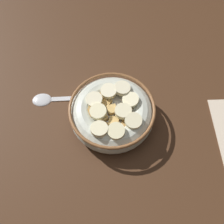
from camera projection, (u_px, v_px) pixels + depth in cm
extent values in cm
cube|color=#472B19|center=(112.00, 121.00, 51.73)|extent=(123.34, 123.34, 2.00)
cylinder|color=beige|center=(112.00, 118.00, 50.58)|extent=(8.96, 8.96, 0.60)
torus|color=beige|center=(112.00, 113.00, 48.72)|extent=(16.29, 16.29, 4.83)
torus|color=brown|center=(112.00, 108.00, 46.87)|extent=(16.40, 16.40, 0.60)
cylinder|color=white|center=(112.00, 111.00, 48.00)|extent=(13.39, 13.39, 0.40)
cube|color=tan|center=(102.00, 118.00, 46.74)|extent=(2.51, 2.54, 1.05)
cube|color=tan|center=(91.00, 104.00, 47.82)|extent=(2.43, 2.43, 0.82)
cube|color=#AD7F42|center=(126.00, 125.00, 45.78)|extent=(2.25, 2.31, 1.03)
cube|color=tan|center=(123.00, 135.00, 45.14)|extent=(2.24, 2.30, 1.04)
cube|color=tan|center=(108.00, 95.00, 48.91)|extent=(2.54, 2.55, 0.91)
cube|color=tan|center=(136.00, 127.00, 45.61)|extent=(2.20, 2.21, 0.84)
cube|color=tan|center=(114.00, 122.00, 46.09)|extent=(2.11, 2.16, 0.94)
cube|color=tan|center=(131.00, 91.00, 49.30)|extent=(2.58, 2.58, 1.04)
cube|color=#AD7F42|center=(90.00, 114.00, 46.87)|extent=(2.44, 2.40, 1.03)
cube|color=tan|center=(110.00, 109.00, 47.31)|extent=(2.53, 2.53, 0.84)
cube|color=#B78947|center=(105.00, 127.00, 45.77)|extent=(2.03, 2.04, 0.83)
cube|color=tan|center=(89.00, 128.00, 45.53)|extent=(2.50, 2.50, 0.85)
cube|color=tan|center=(112.00, 138.00, 44.63)|extent=(2.54, 2.53, 0.94)
cube|color=tan|center=(119.00, 114.00, 47.11)|extent=(2.54, 2.53, 0.92)
cube|color=tan|center=(139.00, 103.00, 48.03)|extent=(2.51, 2.54, 1.03)
cube|color=tan|center=(128.00, 106.00, 47.71)|extent=(2.54, 2.54, 0.86)
cube|color=tan|center=(117.00, 88.00, 49.70)|extent=(2.47, 2.46, 0.88)
cube|color=#B78947|center=(100.00, 97.00, 48.71)|extent=(2.14, 2.13, 0.82)
cube|color=tan|center=(106.00, 102.00, 48.04)|extent=(2.03, 2.00, 0.86)
cylinder|color=#F4EABC|center=(123.00, 112.00, 45.68)|extent=(3.85, 3.82, 0.98)
cylinder|color=beige|center=(98.00, 111.00, 45.88)|extent=(4.33, 4.31, 1.11)
cylinder|color=#F9EFC6|center=(123.00, 89.00, 48.20)|extent=(4.07, 4.05, 1.12)
cylinder|color=#F9EFC6|center=(109.00, 91.00, 47.93)|extent=(3.57, 3.54, 1.10)
cylinder|color=#F9EFC6|center=(94.00, 99.00, 47.34)|extent=(3.75, 3.68, 1.23)
cylinder|color=#F4EABC|center=(98.00, 128.00, 44.15)|extent=(4.06, 4.02, 1.26)
cylinder|color=beige|center=(116.00, 131.00, 43.97)|extent=(4.47, 4.42, 1.21)
cylinder|color=#F4EABC|center=(133.00, 121.00, 44.92)|extent=(4.45, 4.44, 1.14)
cylinder|color=#F4EABC|center=(131.00, 100.00, 47.26)|extent=(3.58, 3.55, 1.41)
ellipsoid|color=silver|center=(42.00, 99.00, 52.65)|extent=(4.73, 5.08, 0.80)
cube|color=silver|center=(79.00, 98.00, 53.03)|extent=(6.40, 10.51, 0.36)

